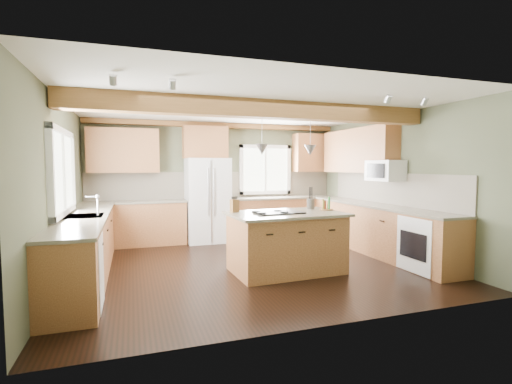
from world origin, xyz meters
name	(u,v)px	position (x,y,z in m)	size (l,w,h in m)	color
floor	(251,265)	(0.00, 0.00, 0.00)	(5.60, 5.60, 0.00)	black
ceiling	(251,106)	(0.00, 0.00, 2.60)	(5.60, 5.60, 0.00)	silver
wall_back	(217,181)	(0.00, 2.50, 1.30)	(5.60, 5.60, 0.00)	#4C5139
wall_left	(60,190)	(-2.80, 0.00, 1.30)	(5.00, 5.00, 0.00)	#4C5139
wall_right	(393,184)	(2.80, 0.00, 1.30)	(5.00, 5.00, 0.00)	#4C5139
ceiling_beam	(262,109)	(0.00, -0.55, 2.47)	(5.55, 0.26, 0.26)	brown
soffit_trim	(218,125)	(0.00, 2.40, 2.54)	(5.55, 0.20, 0.10)	brown
backsplash_back	(217,185)	(0.00, 2.48, 1.21)	(5.58, 0.03, 0.58)	brown
backsplash_right	(390,189)	(2.78, 0.05, 1.21)	(0.03, 3.70, 0.58)	brown
base_cab_back_left	(136,224)	(-1.79, 2.20, 0.44)	(2.02, 0.60, 0.88)	brown
counter_back_left	(135,202)	(-1.79, 2.20, 0.90)	(2.06, 0.64, 0.04)	#494235
base_cab_back_right	(283,217)	(1.49, 2.20, 0.44)	(2.62, 0.60, 0.88)	brown
counter_back_right	(283,198)	(1.49, 2.20, 0.90)	(2.66, 0.64, 0.04)	#494235
base_cab_left	(86,249)	(-2.50, 0.05, 0.44)	(0.60, 3.70, 0.88)	brown
counter_left	(85,217)	(-2.50, 0.05, 0.90)	(0.64, 3.74, 0.04)	#494235
base_cab_right	(377,230)	(2.50, 0.05, 0.44)	(0.60, 3.70, 0.88)	brown
counter_right	(377,205)	(2.50, 0.05, 0.90)	(0.64, 3.74, 0.04)	#494235
upper_cab_back_left	(123,151)	(-1.99, 2.33, 1.95)	(1.40, 0.35, 0.90)	brown
upper_cab_over_fridge	(205,142)	(-0.30, 2.33, 2.15)	(0.96, 0.35, 0.70)	brown
upper_cab_right	(358,151)	(2.62, 0.90, 1.95)	(0.35, 2.20, 0.90)	brown
upper_cab_back_corner	(312,153)	(2.30, 2.33, 1.95)	(0.90, 0.35, 0.90)	brown
window_left	(61,172)	(-2.78, 0.05, 1.55)	(0.04, 1.60, 1.05)	white
window_back	(265,170)	(1.15, 2.48, 1.55)	(1.10, 0.04, 1.00)	white
sink	(84,217)	(-2.50, 0.05, 0.91)	(0.50, 0.65, 0.03)	#262628
faucet	(98,206)	(-2.32, 0.05, 1.05)	(0.02, 0.02, 0.28)	#B2B2B7
dishwasher	(73,274)	(-2.49, -1.25, 0.43)	(0.60, 0.60, 0.84)	white
oven	(429,244)	(2.49, -1.25, 0.43)	(0.60, 0.72, 0.84)	white
microwave	(385,171)	(2.58, -0.05, 1.55)	(0.40, 0.70, 0.38)	white
pendant_left	(262,149)	(-0.01, -0.57, 1.88)	(0.18, 0.18, 0.16)	#B2B2B7
pendant_right	(310,150)	(0.81, -0.53, 1.88)	(0.18, 0.18, 0.16)	#B2B2B7
refrigerator	(208,200)	(-0.30, 2.12, 0.90)	(0.90, 0.74, 1.80)	silver
island	(286,243)	(0.40, -0.55, 0.44)	(1.63, 0.99, 0.88)	brown
island_top	(286,214)	(0.40, -0.55, 0.90)	(1.73, 1.10, 0.04)	#494235
cooktop	(278,212)	(0.26, -0.55, 0.93)	(0.70, 0.47, 0.02)	black
knife_block	(235,206)	(-0.34, -0.24, 1.02)	(0.12, 0.09, 0.20)	#582E1A
utensil_crock	(311,204)	(0.99, -0.21, 1.00)	(0.13, 0.13, 0.17)	#3F3932
bottle_tray	(327,204)	(1.16, -0.43, 1.02)	(0.22, 0.22, 0.20)	brown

